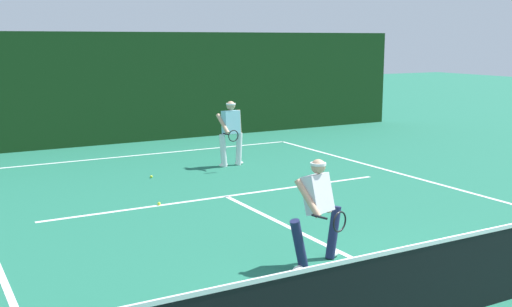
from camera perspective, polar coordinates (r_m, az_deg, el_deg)
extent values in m
cube|color=white|center=(17.86, -10.48, -0.13)|extent=(9.41, 0.10, 0.01)
cube|color=white|center=(13.00, -2.77, -3.95)|extent=(7.67, 0.10, 0.01)
cube|color=white|center=(10.34, 5.28, -7.83)|extent=(0.10, 6.40, 0.01)
cube|color=black|center=(7.92, 18.78, -10.57)|extent=(10.14, 0.02, 0.96)
cube|color=white|center=(7.75, 19.00, -7.09)|extent=(10.14, 0.03, 0.05)
cylinder|color=#1E234C|center=(9.43, 7.12, -7.20)|extent=(0.32, 0.22, 0.80)
cylinder|color=#1E234C|center=(8.82, 4.01, -8.40)|extent=(0.38, 0.24, 0.80)
ellipsoid|color=white|center=(9.54, 7.07, -9.20)|extent=(0.28, 0.18, 0.09)
ellipsoid|color=white|center=(8.94, 3.98, -10.52)|extent=(0.28, 0.18, 0.09)
cube|color=silver|center=(8.93, 5.69, -3.70)|extent=(0.49, 0.45, 0.59)
cylinder|color=tan|center=(9.11, 6.56, -3.59)|extent=(0.21, 0.15, 0.61)
cylinder|color=tan|center=(8.77, 4.78, -4.13)|extent=(0.23, 0.47, 0.52)
sphere|color=tan|center=(8.84, 5.74, -1.20)|extent=(0.21, 0.21, 0.21)
cylinder|color=white|center=(8.84, 5.75, -0.96)|extent=(0.29, 0.29, 0.04)
cylinder|color=black|center=(8.64, 5.86, -5.83)|extent=(0.11, 0.26, 0.03)
torus|color=black|center=(8.44, 7.70, -6.25)|extent=(0.29, 0.11, 0.29)
cylinder|color=silver|center=(16.14, -1.58, 0.43)|extent=(0.20, 0.17, 0.85)
cylinder|color=silver|center=(15.89, -3.04, 0.26)|extent=(0.23, 0.17, 0.85)
ellipsoid|color=white|center=(16.21, -1.57, -0.89)|extent=(0.27, 0.13, 0.09)
ellipsoid|color=white|center=(15.96, -3.02, -1.07)|extent=(0.27, 0.13, 0.09)
cube|color=#8CCCE0|center=(15.90, -2.32, 2.90)|extent=(0.46, 0.30, 0.61)
cylinder|color=tan|center=(16.03, -1.58, 2.87)|extent=(0.14, 0.11, 0.65)
cylinder|color=tan|center=(15.78, -3.07, 2.74)|extent=(0.15, 0.57, 0.49)
sphere|color=tan|center=(15.85, -2.33, 4.43)|extent=(0.23, 0.23, 0.23)
cylinder|color=white|center=(15.85, -2.34, 4.57)|extent=(0.26, 0.26, 0.04)
cylinder|color=black|center=(15.57, -2.75, 1.79)|extent=(0.05, 0.26, 0.03)
torus|color=black|center=(15.29, -2.09, 1.63)|extent=(0.29, 0.05, 0.29)
sphere|color=#D1E033|center=(14.89, -9.62, -2.11)|extent=(0.07, 0.07, 0.07)
sphere|color=#D1E033|center=(12.45, -8.91, -4.58)|extent=(0.07, 0.07, 0.07)
cube|color=#163816|center=(19.77, -12.78, 5.86)|extent=(21.37, 0.12, 3.46)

